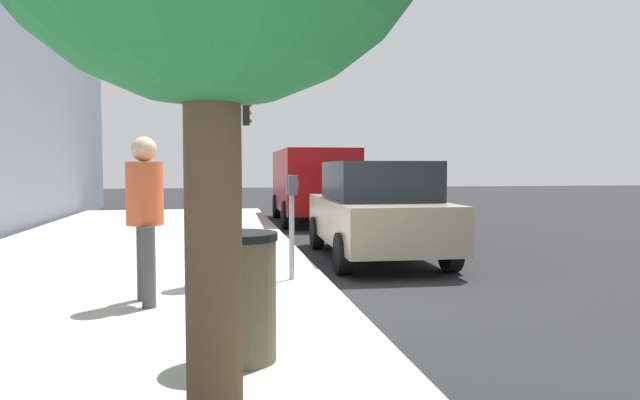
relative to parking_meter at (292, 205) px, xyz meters
The scene contains 9 objects.
ground_plane 1.34m from the parking_meter, 132.60° to the right, with size 80.00×80.00×0.00m, color #232326.
sidewalk_slab 2.77m from the parking_meter, 100.22° to the left, with size 28.00×6.00×0.15m, color #B7B2A8.
parking_meter is the anchor object (origin of this frame).
pedestrian_at_meter 1.05m from the parking_meter, 99.11° to the left, with size 0.50×0.37×1.69m.
pedestrian_bystander 2.08m from the parking_meter, 121.60° to the left, with size 0.54×0.40×1.85m.
parked_sedan_near 2.97m from the parking_meter, 38.50° to the right, with size 4.45×2.07×1.77m.
parked_van_far 9.60m from the parking_meter, 11.06° to the right, with size 5.25×2.22×2.18m.
traffic_signal 9.72m from the parking_meter, ahead, with size 0.24×0.44×3.60m.
trash_bin 3.30m from the parking_meter, 165.56° to the left, with size 0.59×0.59×1.01m.
Camera 1 is at (-7.16, 1.47, 1.67)m, focal length 32.05 mm.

